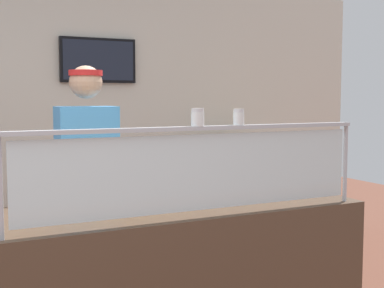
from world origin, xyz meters
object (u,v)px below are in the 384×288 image
at_px(pizza_server, 123,201).
at_px(pepper_flake_shaker, 239,118).
at_px(pizza_box_stack, 244,154).
at_px(parmesan_shaker, 198,118).
at_px(worker_figure, 88,183).
at_px(pizza_tray, 124,204).

distance_m(pizza_server, pepper_flake_shaker, 0.79).
xyz_separation_m(pepper_flake_shaker, pizza_box_stack, (1.38, 2.15, -0.47)).
bearing_deg(pepper_flake_shaker, parmesan_shaker, -180.00).
relative_size(pepper_flake_shaker, worker_figure, 0.05).
bearing_deg(pizza_tray, parmesan_shaker, -58.81).
bearing_deg(parmesan_shaker, pepper_flake_shaker, 0.00).
height_order(pizza_tray, pizza_box_stack, pizza_box_stack).
bearing_deg(pizza_box_stack, pizza_server, -136.81).
bearing_deg(pizza_tray, pizza_server, -129.57).
bearing_deg(parmesan_shaker, pizza_box_stack, 53.14).
relative_size(parmesan_shaker, pizza_box_stack, 0.20).
relative_size(pizza_server, worker_figure, 0.16).
xyz_separation_m(pizza_tray, parmesan_shaker, (0.25, -0.41, 0.49)).
relative_size(pizza_tray, pizza_server, 1.76).
xyz_separation_m(pepper_flake_shaker, worker_figure, (-0.53, 0.99, -0.45)).
height_order(pizza_tray, worker_figure, worker_figure).
distance_m(pizza_server, pizza_box_stack, 2.58).
bearing_deg(pizza_box_stack, parmesan_shaker, -126.86).
height_order(pepper_flake_shaker, pizza_box_stack, pepper_flake_shaker).
xyz_separation_m(pizza_tray, pizza_server, (-0.02, -0.02, 0.02)).
bearing_deg(pizza_box_stack, worker_figure, -148.64).
xyz_separation_m(worker_figure, pizza_box_stack, (1.90, 1.16, -0.02)).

